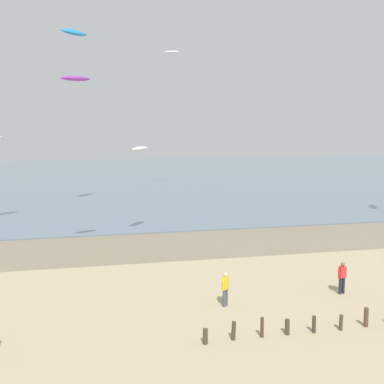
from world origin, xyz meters
name	(u,v)px	position (x,y,z in m)	size (l,w,h in m)	color
wet_sand_strip	(149,247)	(0.00, 25.30, 0.00)	(120.00, 7.76, 0.01)	#84755B
sea	(119,179)	(0.00, 64.18, 0.05)	(160.00, 70.00, 0.10)	slate
person_right_flank	(342,277)	(8.82, 14.01, 0.92)	(0.56, 0.30, 1.71)	#232328
person_far_down_beach	(225,288)	(2.36, 13.65, 0.92)	(0.41, 0.45, 1.71)	#4C4C56
kite_aloft_0	(140,149)	(-0.32, 27.68, 6.89)	(2.10, 0.67, 0.34)	white
kite_aloft_2	(75,78)	(-4.66, 22.31, 11.51)	(1.86, 0.60, 0.30)	purple
kite_aloft_6	(171,52)	(5.62, 49.12, 16.75)	(2.04, 0.65, 0.33)	white
kite_aloft_8	(74,32)	(-5.04, 37.44, 16.66)	(2.93, 0.94, 0.47)	#2384D1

